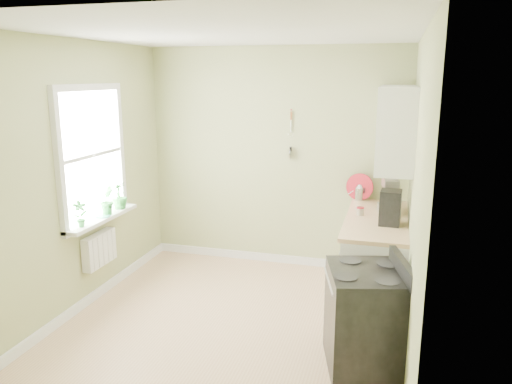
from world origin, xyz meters
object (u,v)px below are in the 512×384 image
(stand_mixer, at_px, (389,197))
(kettle, at_px, (359,192))
(stove, at_px, (365,319))
(coffee_maker, at_px, (390,208))

(stand_mixer, height_order, kettle, stand_mixer)
(stove, height_order, stand_mixer, stand_mixer)
(kettle, xyz_separation_m, coffee_maker, (0.36, -0.93, 0.07))
(kettle, height_order, coffee_maker, coffee_maker)
(stand_mixer, height_order, coffee_maker, stand_mixer)
(stove, xyz_separation_m, stand_mixer, (0.12, 1.56, 0.66))
(coffee_maker, bearing_deg, stove, -96.84)
(stand_mixer, relative_size, kettle, 2.20)
(stove, xyz_separation_m, coffee_maker, (0.13, 1.12, 0.65))
(stove, bearing_deg, kettle, 96.33)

